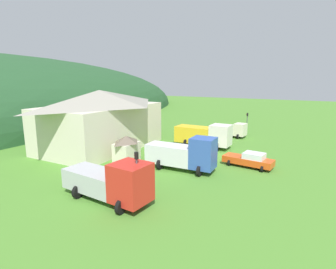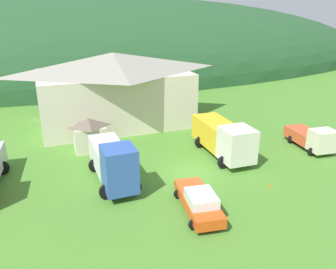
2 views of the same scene
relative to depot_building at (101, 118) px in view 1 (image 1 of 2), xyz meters
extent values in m
plane|color=#4C842D|center=(2.61, -14.93, -4.11)|extent=(200.00, 200.00, 0.00)
cube|color=beige|center=(0.00, 0.00, -1.16)|extent=(16.06, 9.98, 5.90)
pyramid|color=gray|center=(0.00, 0.00, 2.83)|extent=(17.34, 10.78, 2.07)
cube|color=beige|center=(-3.95, -7.25, -2.94)|extent=(2.80, 2.02, 2.33)
pyramid|color=#6B5B4C|center=(-3.95, -7.25, -1.37)|extent=(3.03, 2.18, 0.82)
cube|color=red|center=(-12.80, -14.25, -2.10)|extent=(2.74, 2.84, 2.91)
cube|color=black|center=(-12.82, -14.38, -1.46)|extent=(1.54, 2.21, 0.93)
cube|color=#B2B2B7|center=(-12.43, -10.35, -2.75)|extent=(2.99, 5.45, 1.62)
cylinder|color=black|center=(-11.71, -14.36, -3.56)|extent=(1.10, 0.30, 1.10)
cylinder|color=black|center=(-13.90, -14.15, -3.56)|extent=(1.10, 0.30, 1.10)
cylinder|color=black|center=(-11.26, -9.67, -3.56)|extent=(1.10, 0.30, 1.10)
cylinder|color=black|center=(-13.45, -9.46, -3.56)|extent=(1.10, 0.30, 1.10)
cube|color=#3356AD|center=(-3.17, -16.23, -1.98)|extent=(2.26, 2.39, 3.15)
cube|color=black|center=(-3.17, -16.35, -1.29)|extent=(1.23, 1.90, 1.01)
cube|color=silver|center=(-3.25, -12.51, -2.55)|extent=(2.32, 5.14, 2.01)
cylinder|color=black|center=(-2.21, -16.21, -3.56)|extent=(1.10, 0.30, 1.10)
cylinder|color=black|center=(-4.13, -16.25, -3.56)|extent=(1.10, 0.30, 1.10)
cylinder|color=black|center=(-2.30, -11.73, -3.56)|extent=(1.10, 0.30, 1.10)
cylinder|color=black|center=(-4.22, -11.77, -3.56)|extent=(1.10, 0.30, 1.10)
cube|color=silver|center=(6.93, -14.88, -2.16)|extent=(2.54, 2.64, 2.80)
cube|color=black|center=(6.93, -15.01, -1.54)|extent=(1.38, 2.10, 0.90)
cube|color=gold|center=(7.01, -10.98, -2.44)|extent=(2.60, 5.25, 2.23)
cylinder|color=black|center=(8.03, -14.90, -3.56)|extent=(1.10, 0.30, 1.10)
cylinder|color=black|center=(5.84, -14.86, -3.56)|extent=(1.10, 0.30, 1.10)
cylinder|color=black|center=(8.12, -10.23, -3.56)|extent=(1.10, 0.30, 1.10)
cylinder|color=black|center=(5.93, -10.18, -3.56)|extent=(1.10, 0.30, 1.10)
cube|color=beige|center=(15.39, -15.51, -2.73)|extent=(2.26, 1.88, 1.95)
cube|color=black|center=(15.38, -15.59, -2.31)|extent=(1.26, 1.45, 0.62)
cube|color=#DB512D|center=(15.64, -12.91, -3.19)|extent=(2.44, 3.72, 1.04)
cylinder|color=black|center=(16.28, -15.60, -3.71)|extent=(0.80, 0.30, 0.80)
cylinder|color=black|center=(14.49, -15.42, -3.71)|extent=(0.80, 0.30, 0.80)
cylinder|color=black|center=(16.59, -12.47, -3.71)|extent=(0.80, 0.30, 0.80)
cylinder|color=black|center=(14.80, -12.29, -3.71)|extent=(0.80, 0.30, 0.80)
cube|color=#E14D17|center=(1.12, -19.84, -3.42)|extent=(2.55, 5.54, 0.70)
cube|color=silver|center=(1.03, -20.47, -2.76)|extent=(1.98, 2.34, 0.62)
cylinder|color=black|center=(1.68, -21.74, -3.77)|extent=(0.68, 0.24, 0.68)
cylinder|color=black|center=(0.07, -21.53, -3.77)|extent=(0.68, 0.24, 0.68)
cylinder|color=black|center=(2.16, -18.15, -3.77)|extent=(0.68, 0.24, 0.68)
cylinder|color=black|center=(0.55, -17.93, -3.77)|extent=(0.68, 0.24, 0.68)
cylinder|color=#4C4C51|center=(-12.50, -14.62, -2.22)|extent=(0.12, 0.12, 3.78)
cube|color=black|center=(-12.50, -14.62, -0.05)|extent=(0.20, 0.24, 0.55)
sphere|color=red|center=(-12.50, -14.49, -0.05)|extent=(0.14, 0.14, 0.14)
cylinder|color=#4C4C51|center=(17.80, -16.02, -2.47)|extent=(0.12, 0.12, 3.27)
cube|color=black|center=(17.80, -16.02, -0.56)|extent=(0.20, 0.24, 0.55)
sphere|color=red|center=(17.80, -15.89, -0.56)|extent=(0.14, 0.14, 0.14)
cone|color=orange|center=(7.44, -18.88, -4.11)|extent=(0.36, 0.36, 0.63)
camera|label=1|loc=(-28.05, -25.57, 5.46)|focal=28.98mm
camera|label=2|loc=(-7.30, -36.85, 8.36)|focal=36.02mm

